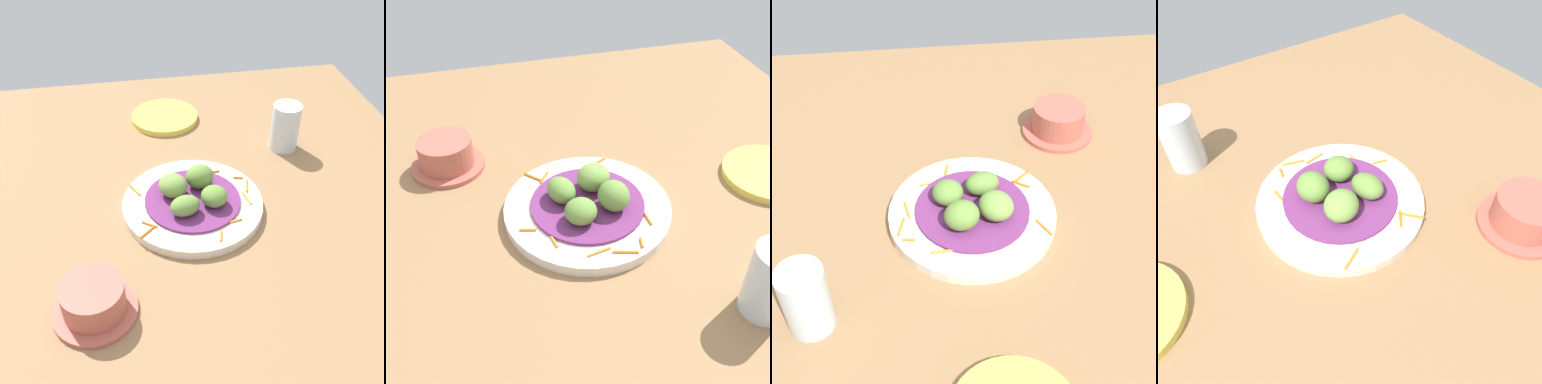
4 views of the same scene
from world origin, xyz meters
TOP-DOWN VIEW (x-y plane):
  - table_surface at (0.00, 0.00)cm, footprint 110.00×110.00cm
  - main_plate at (-0.08, -3.33)cm, footprint 25.95×25.95cm
  - cabbage_bed at (-0.08, -3.33)cm, footprint 17.66×17.66cm
  - carrot_garnish at (-0.78, -4.80)cm, footprint 19.26×22.97cm
  - guac_scoop_left at (3.48, -5.32)cm, footprint 5.48×5.95cm
  - guac_scoop_center at (1.92, 0.23)cm, footprint 7.41×7.33cm
  - guac_scoop_right at (-3.63, -1.33)cm, footprint 5.27×6.23cm
  - guac_scoop_back at (-2.07, -6.88)cm, footprint 6.55×6.53cm
  - terracotta_bowl at (-20.26, 15.01)cm, footprint 12.72×12.72cm
  - water_glass at (16.46, -26.48)cm, footprint 6.08×6.08cm

SIDE VIEW (x-z plane):
  - table_surface at x=0.00cm, z-range 0.00..2.00cm
  - main_plate at x=-0.08cm, z-range 2.00..3.74cm
  - carrot_garnish at x=-0.78cm, z-range 3.74..4.14cm
  - cabbage_bed at x=-0.08cm, z-range 3.74..4.26cm
  - terracotta_bowl at x=-20.26cm, z-range 1.74..7.36cm
  - guac_scoop_right at x=-3.63cm, z-range 4.26..7.75cm
  - guac_scoop_back at x=-2.07cm, z-range 4.26..7.91cm
  - guac_scoop_center at x=1.92cm, z-range 4.26..8.49cm
  - guac_scoop_left at x=3.48cm, z-range 4.26..8.80cm
  - water_glass at x=16.46cm, z-range 2.00..12.26cm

